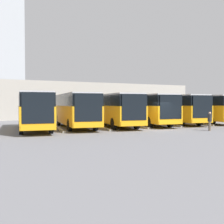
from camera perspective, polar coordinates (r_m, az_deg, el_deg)
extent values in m
plane|color=slate|center=(25.62, 9.54, -3.62)|extent=(600.00, 600.00, 0.00)
cube|color=orange|center=(36.09, 17.73, -0.05)|extent=(3.95, 11.04, 1.70)
cube|color=black|center=(36.08, 17.75, 2.13)|extent=(3.89, 10.88, 1.04)
cube|color=silver|center=(36.09, 17.76, 3.05)|extent=(3.80, 10.60, 0.12)
cylinder|color=black|center=(32.78, 19.60, -1.57)|extent=(0.44, 1.12, 1.09)
cylinder|color=black|center=(39.50, 16.15, -0.98)|extent=(0.44, 1.12, 1.09)
cylinder|color=black|center=(38.25, 13.37, -1.05)|extent=(0.44, 1.12, 1.09)
cube|color=#9E9E99|center=(33.59, 17.14, -2.27)|extent=(0.95, 5.40, 0.15)
cube|color=orange|center=(33.63, 12.41, -0.14)|extent=(3.95, 11.04, 1.70)
cube|color=black|center=(33.62, 12.43, 2.20)|extent=(3.89, 10.88, 1.04)
cube|color=black|center=(29.12, 17.94, 1.05)|extent=(2.24, 0.33, 2.24)
cube|color=orange|center=(29.16, 17.92, -1.71)|extent=(2.42, 0.38, 0.40)
cube|color=silver|center=(33.63, 12.44, 3.19)|extent=(3.80, 10.60, 0.12)
cylinder|color=black|center=(31.50, 17.32, -1.67)|extent=(0.44, 1.12, 1.09)
cylinder|color=black|center=(30.23, 13.85, -1.79)|extent=(0.44, 1.12, 1.09)
cylinder|color=black|center=(37.12, 11.23, -1.12)|extent=(0.44, 1.12, 1.09)
cylinder|color=black|center=(36.05, 8.11, -1.19)|extent=(0.44, 1.12, 1.09)
cube|color=#9E9E99|center=(31.18, 11.35, -2.53)|extent=(0.95, 5.40, 0.15)
cube|color=orange|center=(31.12, 6.78, -0.26)|extent=(3.95, 11.04, 1.70)
cube|color=black|center=(31.10, 6.79, 2.27)|extent=(3.89, 10.88, 1.04)
cube|color=black|center=(26.31, 11.87, 1.03)|extent=(2.24, 0.33, 2.24)
cube|color=orange|center=(26.36, 11.86, -2.02)|extent=(2.42, 0.38, 0.40)
cube|color=silver|center=(31.11, 6.80, 3.34)|extent=(3.80, 10.60, 0.12)
cylinder|color=black|center=(28.73, 11.70, -1.96)|extent=(0.44, 1.12, 1.09)
cylinder|color=black|center=(27.65, 7.65, -2.08)|extent=(0.44, 1.12, 1.09)
cylinder|color=black|center=(34.66, 6.08, -1.30)|extent=(0.44, 1.12, 1.09)
cylinder|color=black|center=(33.77, 2.60, -1.37)|extent=(0.44, 1.12, 1.09)
cube|color=#9E9E99|center=(28.74, 5.15, -2.87)|extent=(0.95, 5.40, 0.15)
cube|color=orange|center=(28.89, 0.30, -0.40)|extent=(3.95, 11.04, 1.70)
cube|color=black|center=(28.87, 0.30, 2.32)|extent=(3.89, 10.88, 1.04)
cube|color=black|center=(23.82, 4.54, 0.99)|extent=(2.24, 0.33, 2.24)
cube|color=orange|center=(23.87, 4.54, -2.38)|extent=(2.42, 0.38, 0.40)
cube|color=silver|center=(28.88, 0.30, 3.47)|extent=(3.80, 10.60, 0.12)
cylinder|color=black|center=(26.23, 5.02, -2.28)|extent=(0.44, 1.12, 1.09)
cylinder|color=black|center=(25.40, 0.34, -2.40)|extent=(0.44, 1.12, 1.09)
cylinder|color=black|center=(32.46, 0.26, -1.50)|extent=(0.44, 1.12, 1.09)
cylinder|color=black|center=(31.80, -3.60, -1.57)|extent=(0.44, 1.12, 1.09)
cube|color=#9E9E99|center=(26.64, -2.05, -3.23)|extent=(0.95, 5.40, 0.15)
cube|color=orange|center=(27.57, -7.50, -0.52)|extent=(3.95, 11.04, 1.70)
cube|color=black|center=(27.55, -7.51, 2.33)|extent=(3.89, 10.88, 1.04)
cube|color=black|center=(22.26, -4.79, 0.93)|extent=(2.24, 0.33, 2.24)
cube|color=orange|center=(22.32, -4.78, -2.67)|extent=(2.42, 0.38, 0.40)
cube|color=silver|center=(27.56, -7.51, 3.54)|extent=(3.80, 10.60, 0.12)
cylinder|color=black|center=(24.61, -3.38, -2.54)|extent=(0.44, 1.12, 1.09)
cylinder|color=black|center=(24.11, -8.58, -2.64)|extent=(0.44, 1.12, 1.09)
cylinder|color=black|center=(31.11, -6.65, -1.65)|extent=(0.44, 1.12, 1.09)
cylinder|color=black|center=(30.71, -10.78, -1.71)|extent=(0.44, 1.12, 1.09)
cube|color=#9E9E99|center=(25.50, -10.63, -3.48)|extent=(0.95, 5.40, 0.15)
cube|color=orange|center=(26.02, -15.59, -0.71)|extent=(3.95, 11.04, 1.70)
cube|color=black|center=(26.00, -15.62, 2.32)|extent=(3.89, 10.88, 1.04)
cube|color=black|center=(20.59, -14.79, 0.82)|extent=(2.24, 0.33, 2.24)
cube|color=orange|center=(20.66, -14.76, -3.08)|extent=(2.42, 0.38, 0.40)
cube|color=silver|center=(26.01, -15.63, 3.60)|extent=(3.80, 10.60, 0.12)
cylinder|color=black|center=(22.83, -12.28, -2.91)|extent=(0.44, 1.12, 1.09)
cylinder|color=black|center=(22.69, -17.97, -2.99)|extent=(0.44, 1.12, 1.09)
cylinder|color=black|center=(29.47, -13.74, -1.88)|extent=(0.44, 1.12, 1.09)
cylinder|color=black|center=(29.36, -18.14, -1.93)|extent=(0.44, 1.12, 1.09)
cylinder|color=brown|center=(25.89, 19.19, -2.75)|extent=(0.26, 0.26, 0.80)
cylinder|color=brown|center=(26.09, 19.27, -2.71)|extent=(0.26, 0.26, 0.80)
cylinder|color=#262628|center=(25.95, 19.25, -1.15)|extent=(0.51, 0.51, 0.63)
sphere|color=tan|center=(25.93, 19.26, -0.21)|extent=(0.22, 0.22, 0.22)
cube|color=#A8A399|center=(48.36, -8.27, 2.29)|extent=(41.05, 10.12, 5.71)
cube|color=silver|center=(54.72, -10.41, 4.95)|extent=(41.05, 3.00, 0.24)
cylinder|color=slate|center=(61.13, 2.39, 2.08)|extent=(0.20, 0.20, 5.46)
cube|color=#ADB2B7|center=(187.83, -20.31, 11.24)|extent=(17.03, 17.03, 67.33)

